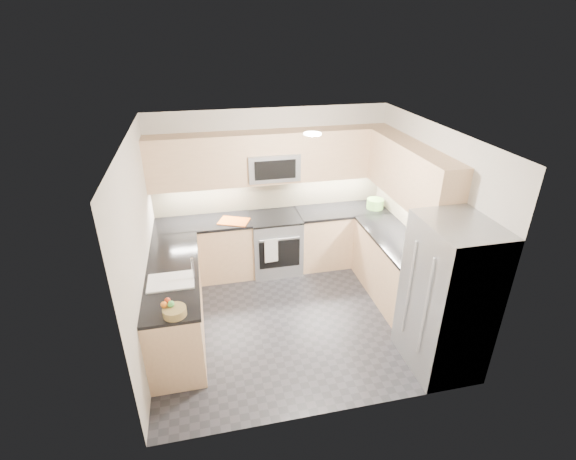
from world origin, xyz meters
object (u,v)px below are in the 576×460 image
Objects in this scene: refrigerator at (447,298)px; utensil_bowl at (375,204)px; gas_range at (275,244)px; fruit_basket at (175,312)px; cutting_board at (234,221)px; microwave at (273,166)px.

utensil_bowl is (0.16, 2.38, 0.12)m from refrigerator.
gas_range is 3.84× the size of fruit_basket.
fruit_basket reaches higher than cutting_board.
fruit_basket is at bearing -122.32° from microwave.
gas_range is 1.25m from microwave.
utensil_bowl is at bearing -6.12° from microwave.
gas_range is at bearing 178.31° from utensil_bowl.
microwave is 1.76× the size of cutting_board.
microwave is 3.21× the size of fruit_basket.
utensil_bowl is at bearing 86.15° from refrigerator.
microwave is at bearing 173.88° from utensil_bowl.
cutting_board is at bearing 68.86° from fruit_basket.
refrigerator is at bearing -5.39° from fruit_basket.
microwave is 1.76m from utensil_bowl.
fruit_basket is (-0.81, -2.08, 0.04)m from cutting_board.
microwave is at bearing 90.00° from gas_range.
fruit_basket is at bearing -145.40° from utensil_bowl.
cutting_board reaches higher than gas_range.
gas_range is 0.51× the size of refrigerator.
refrigerator is 7.60× the size of fruit_basket.
utensil_bowl is at bearing -1.69° from gas_range.
microwave is 3.04m from refrigerator.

